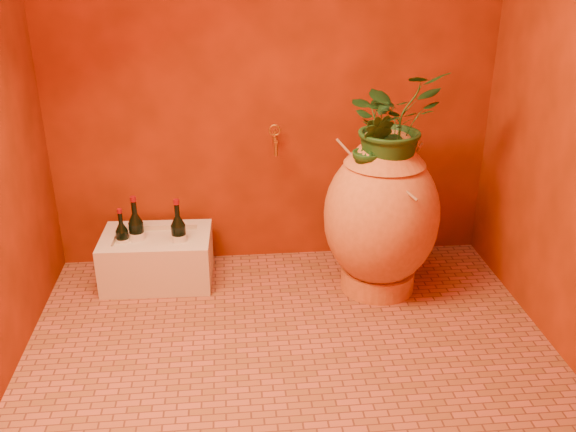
{
  "coord_description": "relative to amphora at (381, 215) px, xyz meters",
  "views": [
    {
      "loc": [
        -0.26,
        -2.5,
        1.8
      ],
      "look_at": [
        0.02,
        0.35,
        0.54
      ],
      "focal_mm": 40.0,
      "sensor_mm": 36.0,
      "label": 1
    }
  ],
  "objects": [
    {
      "name": "stone_basin",
      "position": [
        -1.21,
        0.2,
        -0.3
      ],
      "size": [
        0.61,
        0.42,
        0.28
      ],
      "rotation": [
        0.0,
        0.0,
        -0.04
      ],
      "color": "beige",
      "rests_on": "floor"
    },
    {
      "name": "wine_bottle_b",
      "position": [
        -1.08,
        0.18,
        -0.16
      ],
      "size": [
        0.08,
        0.08,
        0.34
      ],
      "color": "black",
      "rests_on": "stone_basin"
    },
    {
      "name": "amphora",
      "position": [
        0.0,
        0.0,
        0.0
      ],
      "size": [
        0.75,
        0.75,
        0.88
      ],
      "rotation": [
        0.0,
        0.0,
        0.25
      ],
      "color": "#C87738",
      "rests_on": "floor"
    },
    {
      "name": "wall_tap",
      "position": [
        -0.53,
        0.38,
        0.33
      ],
      "size": [
        0.07,
        0.14,
        0.16
      ],
      "color": "#AC7B27",
      "rests_on": "wall_back"
    },
    {
      "name": "plant_side",
      "position": [
        -0.08,
        -0.06,
        0.4
      ],
      "size": [
        0.23,
        0.21,
        0.35
      ],
      "primitive_type": "imported",
      "rotation": [
        0.0,
        0.0,
        -0.31
      ],
      "color": "#19461A",
      "rests_on": "amphora"
    },
    {
      "name": "floor",
      "position": [
        -0.54,
        -0.54,
        -0.44
      ],
      "size": [
        2.5,
        2.5,
        0.0
      ],
      "primitive_type": "plane",
      "color": "#964A31",
      "rests_on": "ground"
    },
    {
      "name": "wall_back",
      "position": [
        -0.54,
        0.46,
        0.81
      ],
      "size": [
        2.5,
        0.02,
        2.5
      ],
      "primitive_type": "cube",
      "color": "#541B04",
      "rests_on": "ground"
    },
    {
      "name": "wine_bottle_a",
      "position": [
        -1.31,
        0.22,
        -0.16
      ],
      "size": [
        0.09,
        0.09,
        0.35
      ],
      "color": "black",
      "rests_on": "stone_basin"
    },
    {
      "name": "wine_bottle_c",
      "position": [
        -1.39,
        0.19,
        -0.18
      ],
      "size": [
        0.07,
        0.07,
        0.29
      ],
      "color": "black",
      "rests_on": "stone_basin"
    },
    {
      "name": "plant_main",
      "position": [
        0.03,
        -0.0,
        0.51
      ],
      "size": [
        0.6,
        0.57,
        0.53
      ],
      "primitive_type": "imported",
      "rotation": [
        0.0,
        0.0,
        0.41
      ],
      "color": "#19461A",
      "rests_on": "amphora"
    }
  ]
}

